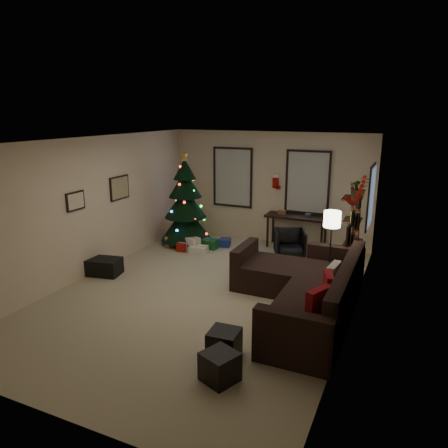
{
  "coord_description": "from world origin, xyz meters",
  "views": [
    {
      "loc": [
        3.2,
        -6.26,
        3.17
      ],
      "look_at": [
        0.1,
        0.6,
        1.15
      ],
      "focal_mm": 33.96,
      "sensor_mm": 36.0,
      "label": 1
    }
  ],
  "objects_px": {
    "desk_chair": "(290,243)",
    "bookshelf": "(354,236)",
    "desk": "(297,220)",
    "christmas_tree": "(186,206)",
    "sofa": "(306,292)"
  },
  "relations": [
    {
      "from": "christmas_tree",
      "to": "bookshelf",
      "type": "relative_size",
      "value": 1.22
    },
    {
      "from": "christmas_tree",
      "to": "desk_chair",
      "type": "height_order",
      "value": "christmas_tree"
    },
    {
      "from": "christmas_tree",
      "to": "sofa",
      "type": "bearing_deg",
      "value": -33.32
    },
    {
      "from": "sofa",
      "to": "desk",
      "type": "distance_m",
      "value": 3.29
    },
    {
      "from": "sofa",
      "to": "desk_chair",
      "type": "distance_m",
      "value": 2.65
    },
    {
      "from": "christmas_tree",
      "to": "sofa",
      "type": "xyz_separation_m",
      "value": [
        3.54,
        -2.33,
        -0.63
      ]
    },
    {
      "from": "christmas_tree",
      "to": "desk_chair",
      "type": "bearing_deg",
      "value": 3.02
    },
    {
      "from": "desk_chair",
      "to": "bookshelf",
      "type": "xyz_separation_m",
      "value": [
        1.48,
        -0.91,
        0.6
      ]
    },
    {
      "from": "desk",
      "to": "bookshelf",
      "type": "distance_m",
      "value": 2.17
    },
    {
      "from": "desk",
      "to": "bookshelf",
      "type": "xyz_separation_m",
      "value": [
        1.5,
        -1.56,
        0.21
      ]
    },
    {
      "from": "christmas_tree",
      "to": "desk_chair",
      "type": "distance_m",
      "value": 2.65
    },
    {
      "from": "desk_chair",
      "to": "bookshelf",
      "type": "distance_m",
      "value": 1.83
    },
    {
      "from": "desk",
      "to": "bookshelf",
      "type": "height_order",
      "value": "bookshelf"
    },
    {
      "from": "desk",
      "to": "desk_chair",
      "type": "bearing_deg",
      "value": -87.46
    },
    {
      "from": "christmas_tree",
      "to": "desk",
      "type": "bearing_deg",
      "value": 17.18
    }
  ]
}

